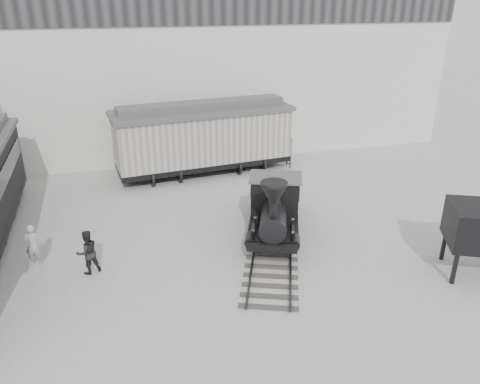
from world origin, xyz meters
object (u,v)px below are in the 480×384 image
object	(u,v)px
boxcar	(203,136)
visitor_a	(33,245)
locomotive	(274,210)
visitor_b	(87,252)

from	to	relation	value
boxcar	visitor_a	world-z (taller)	boxcar
locomotive	visitor_b	bearing A→B (deg)	-152.18
locomotive	visitor_a	xyz separation A→B (m)	(-9.62, 0.17, -0.36)
boxcar	visitor_b	world-z (taller)	boxcar
locomotive	visitor_b	xyz separation A→B (m)	(-7.60, -0.95, -0.35)
boxcar	visitor_b	bearing A→B (deg)	-129.55
visitor_a	locomotive	bearing A→B (deg)	-177.68
boxcar	visitor_b	xyz separation A→B (m)	(-6.18, -9.46, -1.31)
visitor_a	visitor_b	xyz separation A→B (m)	(2.02, -1.12, 0.02)
visitor_a	visitor_b	bearing A→B (deg)	154.22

